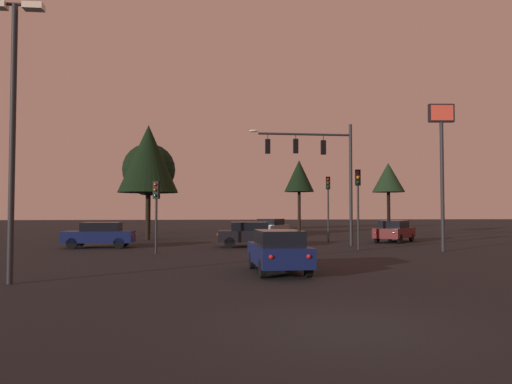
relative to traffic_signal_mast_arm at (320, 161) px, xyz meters
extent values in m
plane|color=black|center=(-4.43, 3.74, -5.37)|extent=(168.00, 168.00, 0.00)
cylinder|color=#232326|center=(1.99, 0.03, -1.50)|extent=(0.20, 0.20, 7.74)
cylinder|color=#232326|center=(-0.98, -0.03, 1.68)|extent=(5.95, 0.27, 0.14)
ellipsoid|color=#F4EACC|center=(-4.26, -0.10, 1.83)|extent=(0.56, 0.28, 0.16)
cylinder|color=#232326|center=(0.20, -0.01, 1.49)|extent=(0.05, 0.05, 0.36)
cube|color=black|center=(0.20, -0.01, 0.86)|extent=(0.31, 0.25, 0.90)
sphere|color=red|center=(0.20, 0.13, 1.14)|extent=(0.18, 0.18, 0.18)
sphere|color=#56380C|center=(0.20, 0.13, 0.86)|extent=(0.18, 0.18, 0.18)
sphere|color=#0C4219|center=(0.20, 0.13, 0.58)|extent=(0.18, 0.18, 0.18)
cylinder|color=#232326|center=(-1.58, -0.04, 1.52)|extent=(0.05, 0.05, 0.31)
cube|color=black|center=(-1.58, -0.04, 0.92)|extent=(0.31, 0.25, 0.90)
sphere|color=red|center=(-1.58, 0.10, 1.20)|extent=(0.18, 0.18, 0.18)
sphere|color=#56380C|center=(-1.58, 0.10, 0.92)|extent=(0.18, 0.18, 0.18)
sphere|color=#0C4219|center=(-1.58, 0.10, 0.64)|extent=(0.18, 0.18, 0.18)
cylinder|color=#232326|center=(-3.36, -0.08, 1.50)|extent=(0.05, 0.05, 0.35)
cube|color=black|center=(-3.36, -0.08, 0.87)|extent=(0.31, 0.25, 0.90)
sphere|color=red|center=(-3.36, 0.06, 1.15)|extent=(0.18, 0.18, 0.18)
sphere|color=#56380C|center=(-3.36, 0.06, 0.87)|extent=(0.18, 0.18, 0.18)
sphere|color=#0C4219|center=(-3.36, 0.06, 0.59)|extent=(0.18, 0.18, 0.18)
cylinder|color=#232326|center=(1.40, 3.57, -3.50)|extent=(0.12, 0.12, 3.72)
cube|color=black|center=(1.40, 3.57, -1.19)|extent=(0.35, 0.31, 0.90)
sphere|color=red|center=(1.36, 3.44, -0.91)|extent=(0.18, 0.18, 0.18)
sphere|color=#56380C|center=(1.36, 3.44, -1.19)|extent=(0.18, 0.18, 0.18)
sphere|color=#0C4219|center=(1.36, 3.44, -1.47)|extent=(0.18, 0.18, 0.18)
cylinder|color=#232326|center=(-9.71, -4.65, -3.95)|extent=(0.12, 0.12, 2.83)
cube|color=black|center=(-9.71, -4.65, -2.09)|extent=(0.36, 0.33, 0.90)
sphere|color=red|center=(-9.76, -4.78, -1.81)|extent=(0.18, 0.18, 0.18)
sphere|color=#56380C|center=(-9.76, -4.78, -2.09)|extent=(0.18, 0.18, 0.18)
sphere|color=#0C4219|center=(-9.76, -4.78, -2.37)|extent=(0.18, 0.18, 0.18)
cylinder|color=#232326|center=(1.38, -3.34, -3.55)|extent=(0.12, 0.12, 3.64)
cube|color=black|center=(1.38, -3.34, -1.27)|extent=(0.35, 0.30, 0.90)
sphere|color=#4C0A0A|center=(1.34, -3.47, -0.99)|extent=(0.18, 0.18, 0.18)
sphere|color=#F9A319|center=(1.34, -3.47, -1.27)|extent=(0.18, 0.18, 0.18)
sphere|color=#0C4219|center=(1.34, -3.47, -1.55)|extent=(0.18, 0.18, 0.18)
cube|color=#0F1947|center=(-4.53, -12.60, -4.71)|extent=(1.90, 4.11, 0.68)
cube|color=black|center=(-4.52, -12.75, -4.11)|extent=(1.59, 2.24, 0.52)
cylinder|color=black|center=(-5.35, -11.30, -5.05)|extent=(0.23, 0.65, 0.64)
cylinder|color=black|center=(-3.81, -11.24, -5.05)|extent=(0.23, 0.65, 0.64)
cylinder|color=black|center=(-5.25, -13.97, -5.05)|extent=(0.23, 0.65, 0.64)
cylinder|color=black|center=(-3.70, -13.91, -5.05)|extent=(0.23, 0.65, 0.64)
sphere|color=red|center=(-5.06, -14.66, -4.61)|extent=(0.14, 0.14, 0.14)
sphere|color=red|center=(-3.84, -14.61, -4.61)|extent=(0.14, 0.14, 0.14)
cube|color=black|center=(-4.40, -0.33, -4.71)|extent=(4.15, 1.93, 0.68)
cube|color=black|center=(-4.55, -0.33, -4.11)|extent=(2.26, 1.62, 0.52)
cylinder|color=black|center=(-3.02, 0.45, -5.05)|extent=(0.64, 0.22, 0.64)
cylinder|color=black|center=(-3.06, -1.18, -5.05)|extent=(0.64, 0.22, 0.64)
cylinder|color=black|center=(-5.73, 0.51, -5.05)|extent=(0.64, 0.22, 0.64)
cylinder|color=black|center=(-5.77, -1.11, -5.05)|extent=(0.64, 0.22, 0.64)
sphere|color=red|center=(-6.44, 0.36, -4.61)|extent=(0.14, 0.14, 0.14)
sphere|color=red|center=(-6.48, -0.92, -4.61)|extent=(0.14, 0.14, 0.14)
cube|color=#0F1947|center=(-13.56, -0.18, -4.71)|extent=(4.07, 1.85, 0.68)
cube|color=black|center=(-13.41, -0.18, -4.11)|extent=(2.20, 1.58, 0.52)
cylinder|color=black|center=(-14.90, -0.97, -5.05)|extent=(0.64, 0.21, 0.64)
cylinder|color=black|center=(-14.89, 0.64, -5.05)|extent=(0.64, 0.21, 0.64)
cylinder|color=black|center=(-12.23, -1.00, -5.05)|extent=(0.64, 0.21, 0.64)
cylinder|color=black|center=(-12.21, 0.61, -5.05)|extent=(0.64, 0.21, 0.64)
sphere|color=red|center=(-11.53, -0.83, -4.61)|extent=(0.14, 0.14, 0.14)
sphere|color=red|center=(-11.52, 0.43, -4.61)|extent=(0.14, 0.14, 0.14)
cube|color=#4C0F0F|center=(6.05, 3.12, -4.71)|extent=(4.00, 4.32, 0.68)
cube|color=black|center=(5.96, 3.00, -4.11)|extent=(2.60, 2.69, 0.52)
cylinder|color=black|center=(6.31, 4.67, -5.05)|extent=(0.56, 0.62, 0.64)
cylinder|color=black|center=(7.53, 3.67, -5.05)|extent=(0.56, 0.62, 0.64)
cylinder|color=black|center=(4.58, 2.57, -5.05)|extent=(0.56, 0.62, 0.64)
cylinder|color=black|center=(5.80, 1.57, -5.05)|extent=(0.56, 0.62, 0.64)
sphere|color=red|center=(4.26, 1.92, -4.61)|extent=(0.14, 0.14, 0.14)
sphere|color=red|center=(5.22, 1.13, -4.61)|extent=(0.14, 0.14, 0.14)
cube|color=gray|center=(-1.80, 10.87, -4.71)|extent=(3.73, 4.50, 0.68)
cube|color=black|center=(-1.72, 11.00, -4.11)|extent=(2.52, 2.74, 0.52)
cylinder|color=black|center=(-1.80, 9.28, -5.05)|extent=(0.50, 0.65, 0.64)
cylinder|color=black|center=(-3.21, 10.13, -5.05)|extent=(0.50, 0.65, 0.64)
cylinder|color=black|center=(-0.39, 11.61, -5.05)|extent=(0.50, 0.65, 0.64)
cylinder|color=black|center=(-1.81, 12.47, -5.05)|extent=(0.50, 0.65, 0.64)
sphere|color=red|center=(-0.17, 12.32, -4.61)|extent=(0.14, 0.14, 0.14)
sphere|color=red|center=(-1.28, 12.99, -4.61)|extent=(0.14, 0.14, 0.14)
cylinder|color=#232326|center=(-13.01, -14.49, -1.06)|extent=(0.18, 0.18, 8.61)
cylinder|color=#232326|center=(-13.01, -14.49, 3.24)|extent=(1.32, 0.10, 0.10)
cube|color=#F4EACC|center=(-12.46, -14.49, 3.19)|extent=(0.60, 0.36, 0.20)
cylinder|color=#232326|center=(5.69, -4.66, -1.82)|extent=(0.20, 0.20, 7.08)
cube|color=black|center=(5.69, -4.66, 2.22)|extent=(1.42, 0.36, 1.00)
cube|color=#EF4C38|center=(5.68, -4.80, 2.22)|extent=(1.23, 0.12, 0.84)
cylinder|color=black|center=(2.80, 21.89, -3.23)|extent=(0.34, 0.34, 4.27)
cone|color=black|center=(2.80, 21.89, 0.64)|extent=(3.24, 3.24, 3.46)
cylinder|color=black|center=(-11.61, 7.23, -3.57)|extent=(0.35, 0.35, 3.59)
cone|color=black|center=(-11.61, 7.23, 0.80)|extent=(4.52, 4.52, 5.16)
cylinder|color=black|center=(-12.85, 17.84, -3.15)|extent=(0.39, 0.39, 4.43)
sphere|color=black|center=(-12.85, 17.84, 0.85)|extent=(5.10, 5.10, 5.10)
cylinder|color=black|center=(9.39, 12.83, -3.41)|extent=(0.30, 0.30, 3.92)
cone|color=black|center=(9.39, 12.83, -0.10)|extent=(2.95, 2.95, 2.69)
camera|label=1|loc=(-7.02, -29.78, -3.14)|focal=33.75mm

